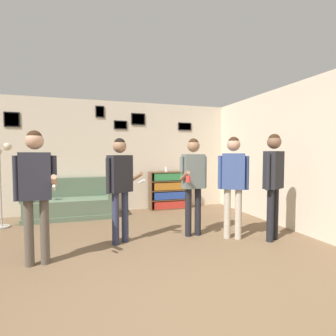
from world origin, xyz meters
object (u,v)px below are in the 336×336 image
person_spectator_near_bookshelf (233,176)px  person_spectator_far_right (273,175)px  person_watcher_holding_cup (193,176)px  bookshelf (169,190)px  drinking_cup (166,169)px  couch (70,204)px  floor_lamp (0,167)px  person_player_foreground_left (36,183)px  person_player_foreground_center (120,179)px

person_spectator_near_bookshelf → person_spectator_far_right: person_spectator_far_right is taller
person_watcher_holding_cup → person_spectator_far_right: 1.30m
bookshelf → person_spectator_far_right: 3.05m
person_spectator_near_bookshelf → person_spectator_far_right: (0.57, -0.28, 0.03)m
person_watcher_holding_cup → drinking_cup: person_watcher_holding_cup is taller
couch → person_watcher_holding_cup: 3.02m
floor_lamp → drinking_cup: bearing=11.1°
floor_lamp → person_watcher_holding_cup: size_ratio=0.97×
person_watcher_holding_cup → person_player_foreground_left: bearing=-167.8°
floor_lamp → person_spectator_far_right: 4.95m
couch → person_spectator_far_right: size_ratio=1.06×
person_spectator_far_right → bookshelf: bearing=106.9°
bookshelf → drinking_cup: 0.54m
person_player_foreground_left → person_spectator_far_right: (3.50, -0.11, 0.02)m
floor_lamp → person_spectator_near_bookshelf: (3.87, -1.90, -0.12)m
bookshelf → drinking_cup: (-0.06, -0.00, 0.54)m
person_spectator_near_bookshelf → person_player_foreground_left: bearing=-176.7°
person_watcher_holding_cup → drinking_cup: 2.25m
couch → person_spectator_far_right: person_spectator_far_right is taller
person_player_foreground_center → drinking_cup: 2.68m
person_spectator_far_right → person_player_foreground_center: bearing=165.7°
person_spectator_far_right → drinking_cup: 3.01m
person_player_foreground_center → person_spectator_far_right: size_ratio=0.96×
person_player_foreground_center → person_spectator_near_bookshelf: (1.81, -0.33, 0.02)m
person_player_foreground_center → person_spectator_near_bookshelf: person_spectator_near_bookshelf is taller
person_spectator_near_bookshelf → bookshelf: bearing=96.6°
couch → bookshelf: 2.38m
person_player_foreground_left → person_player_foreground_center: bearing=24.2°
person_player_foreground_left → person_spectator_far_right: size_ratio=0.98×
bookshelf → person_player_foreground_left: person_player_foreground_left is taller
drinking_cup → person_spectator_far_right: bearing=-72.0°
bookshelf → person_watcher_holding_cup: size_ratio=0.59×
person_watcher_holding_cup → person_spectator_far_right: bearing=-28.5°
drinking_cup → person_watcher_holding_cup: bearing=-95.4°
bookshelf → couch: bearing=-175.2°
floor_lamp → drinking_cup: 3.59m
bookshelf → drinking_cup: drinking_cup is taller
person_player_foreground_left → drinking_cup: person_player_foreground_left is taller
couch → floor_lamp: (-1.21, -0.49, 0.87)m
person_spectator_far_right → floor_lamp: bearing=154.0°
floor_lamp → person_watcher_holding_cup: 3.65m
bookshelf → person_spectator_far_right: person_spectator_far_right is taller
person_watcher_holding_cup → person_spectator_near_bookshelf: (0.57, -0.34, 0.01)m
person_player_foreground_center → person_spectator_far_right: person_spectator_far_right is taller
person_player_foreground_center → person_spectator_far_right: (2.38, -0.61, 0.05)m
person_player_foreground_left → couch: bearing=84.2°
floor_lamp → person_spectator_near_bookshelf: size_ratio=0.96×
couch → person_spectator_near_bookshelf: 3.66m
drinking_cup → floor_lamp: bearing=-168.9°
bookshelf → person_watcher_holding_cup: bearing=-96.8°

